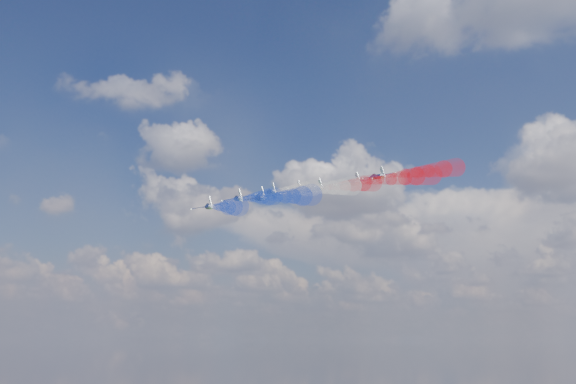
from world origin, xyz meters
The scene contains 16 objects.
jet_lead centered at (-11.25, 29.60, 164.10)m, with size 9.15×11.44×3.05m, color black, non-canonical shape.
trail_lead centered at (6.05, 14.54, 159.83)m, with size 3.81×36.55×3.81m, color white, non-canonical shape.
jet_inner_left centered at (-11.04, 15.09, 159.76)m, with size 9.15×11.44×3.05m, color black, non-canonical shape.
trail_inner_left centered at (6.26, 0.03, 155.49)m, with size 3.81×36.55×3.81m, color blue, non-canonical shape.
jet_inner_right centered at (3.17, 30.13, 163.38)m, with size 9.15×11.44×3.05m, color black, non-canonical shape.
trail_inner_right centered at (20.47, 15.07, 159.11)m, with size 3.81×36.55×3.81m, color red, non-canonical shape.
jet_outer_left centered at (-8.32, 0.99, 155.12)m, with size 9.15×11.44×3.05m, color black, non-canonical shape.
trail_outer_left centered at (8.98, -14.07, 150.85)m, with size 3.81×36.55×3.81m, color blue, non-canonical shape.
jet_center_third centered at (6.20, 15.95, 159.76)m, with size 9.15×11.44×3.05m, color black, non-canonical shape.
trail_center_third centered at (23.50, 0.89, 155.49)m, with size 3.81×36.55×3.81m, color white, non-canonical shape.
jet_outer_right centered at (20.75, 30.50, 164.17)m, with size 9.15×11.44×3.05m, color black, non-canonical shape.
trail_outer_right centered at (38.05, 15.44, 159.90)m, with size 3.81×36.55×3.81m, color red, non-canonical shape.
jet_rear_left centered at (8.17, -0.90, 154.91)m, with size 9.15×11.44×3.05m, color black, non-canonical shape.
trail_rear_left centered at (25.47, -15.96, 150.65)m, with size 3.81×36.55×3.81m, color blue, non-canonical shape.
jet_rear_right centered at (21.63, 16.49, 159.82)m, with size 9.15×11.44×3.05m, color black, non-canonical shape.
trail_rear_right centered at (38.93, 1.43, 155.55)m, with size 3.81×36.55×3.81m, color red, non-canonical shape.
Camera 1 is at (98.03, -118.88, 124.40)m, focal length 43.08 mm.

